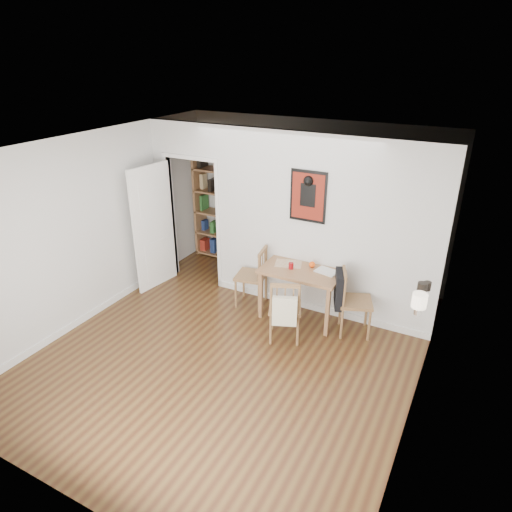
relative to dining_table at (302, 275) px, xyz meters
The scene contains 15 objects.
ground 1.37m from the dining_table, 112.61° to the right, with size 5.20×5.20×0.00m, color #543A1B.
room_shell 0.76m from the dining_table, 145.84° to the left, with size 5.20×5.20×5.20m.
dining_table is the anchor object (origin of this frame).
chair_left 0.83m from the dining_table, behind, with size 0.54×0.54×0.94m.
chair_right 0.81m from the dining_table, ahead, with size 0.65×0.61×0.94m.
chair_front 0.65m from the dining_table, 88.12° to the right, with size 0.60×0.63×0.92m.
bookshelf 2.56m from the dining_table, 149.18° to the left, with size 0.89×0.35×2.10m.
fireplace 1.90m from the dining_table, 26.56° to the right, with size 0.45×1.25×1.16m.
red_glass 0.21m from the dining_table, 155.26° to the right, with size 0.07×0.07×0.09m, color maroon.
orange_fruit 0.20m from the dining_table, 48.37° to the left, with size 0.09×0.09×0.09m, color #F9510D.
placemat 0.27m from the dining_table, 165.14° to the left, with size 0.37×0.28×0.00m, color beige.
notebook 0.35m from the dining_table, 12.19° to the left, with size 0.30×0.22×0.01m, color silver.
mantel_lamp 2.16m from the dining_table, 34.57° to the right, with size 0.15×0.15×0.23m.
ceramic_jar_a 1.89m from the dining_table, 23.10° to the right, with size 0.11×0.11×0.13m, color black.
ceramic_jar_b 1.88m from the dining_table, 19.38° to the right, with size 0.08×0.08×0.10m, color black.
Camera 1 is at (2.55, -4.28, 3.58)m, focal length 32.00 mm.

